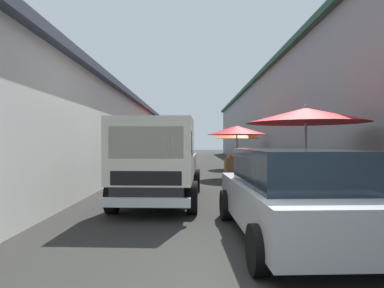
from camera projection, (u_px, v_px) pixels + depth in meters
name	position (u px, v px, depth m)	size (l,w,h in m)	color
ground	(204.00, 172.00, 16.75)	(90.00, 90.00, 0.00)	#282826
building_left_whitewash	(82.00, 136.00, 18.98)	(49.80, 7.50, 3.85)	silver
building_right_concrete	(323.00, 119.00, 18.99)	(49.80, 7.50, 5.79)	gray
fruit_stall_near_left	(237.00, 138.00, 18.54)	(2.68, 2.68, 2.31)	#9E9EA3
fruit_stall_far_left	(305.00, 125.00, 7.61)	(2.81, 2.81, 2.45)	#9E9EA3
fruit_stall_far_right	(236.00, 137.00, 13.85)	(2.59, 2.59, 2.33)	#9E9EA3
fruit_stall_near_right	(168.00, 140.00, 20.08)	(2.75, 2.75, 2.18)	#9E9EA3
hatchback_car	(292.00, 194.00, 5.12)	(3.97, 2.04, 1.45)	#ADAFB5
delivery_truck	(157.00, 164.00, 7.70)	(4.99, 2.12, 2.08)	black
vendor_by_crates	(134.00, 157.00, 13.37)	(0.48, 0.48, 1.63)	#232328
vendor_in_shade	(189.00, 155.00, 15.23)	(0.58, 0.39, 1.62)	#232328
parked_scooter	(297.00, 174.00, 11.08)	(1.69, 0.46, 1.14)	black
plastic_stool	(170.00, 164.00, 17.68)	(0.30, 0.30, 0.43)	#194CB2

